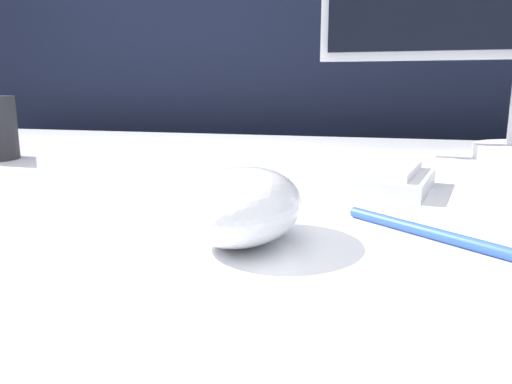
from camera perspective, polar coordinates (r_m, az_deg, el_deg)
partition_panel at (r=1.17m, az=9.28°, el=2.92°), size 5.00×0.03×1.31m
computer_mouse_near at (r=0.32m, az=-1.51°, el=-1.54°), size 0.08×0.11×0.05m
keyboard at (r=0.56m, az=-4.05°, el=3.00°), size 0.46×0.18×0.02m
pen at (r=0.34m, az=20.36°, el=-4.68°), size 0.12×0.10×0.01m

